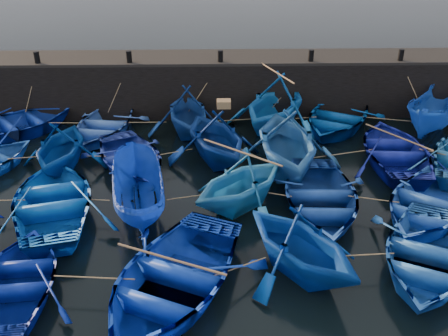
{
  "coord_description": "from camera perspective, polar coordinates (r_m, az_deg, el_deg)",
  "views": [
    {
      "loc": [
        -0.38,
        -12.02,
        8.79
      ],
      "look_at": [
        0.0,
        3.2,
        0.7
      ],
      "focal_mm": 40.0,
      "sensor_mm": 36.0,
      "label": 1
    }
  ],
  "objects": [
    {
      "name": "ground",
      "position": [
        14.9,
        0.31,
        -8.18
      ],
      "size": [
        120.0,
        120.0,
        0.0
      ],
      "primitive_type": "plane",
      "color": "black",
      "rests_on": "ground"
    },
    {
      "name": "quay_wall",
      "position": [
        23.75,
        -0.44,
        9.47
      ],
      "size": [
        26.0,
        2.5,
        2.5
      ],
      "primitive_type": "cube",
      "color": "black",
      "rests_on": "ground"
    },
    {
      "name": "quay_top",
      "position": [
        23.37,
        -0.46,
        12.52
      ],
      "size": [
        26.0,
        2.5,
        0.12
      ],
      "primitive_type": "cube",
      "color": "black",
      "rests_on": "quay_wall"
    },
    {
      "name": "bollard_0",
      "position": [
        23.68,
        -20.6,
        11.75
      ],
      "size": [
        0.24,
        0.24,
        0.5
      ],
      "primitive_type": "cylinder",
      "color": "black",
      "rests_on": "quay_top"
    },
    {
      "name": "bollard_1",
      "position": [
        22.71,
        -10.8,
        12.38
      ],
      "size": [
        0.24,
        0.24,
        0.5
      ],
      "primitive_type": "cylinder",
      "color": "black",
      "rests_on": "quay_top"
    },
    {
      "name": "bollard_2",
      "position": [
        22.42,
        -0.42,
        12.67
      ],
      "size": [
        0.24,
        0.24,
        0.5
      ],
      "primitive_type": "cylinder",
      "color": "black",
      "rests_on": "quay_top"
    },
    {
      "name": "bollard_3",
      "position": [
        22.84,
        9.92,
        12.55
      ],
      "size": [
        0.24,
        0.24,
        0.5
      ],
      "primitive_type": "cylinder",
      "color": "black",
      "rests_on": "quay_top"
    },
    {
      "name": "bollard_4",
      "position": [
        23.93,
        19.57,
        12.08
      ],
      "size": [
        0.24,
        0.24,
        0.5
      ],
      "primitive_type": "cylinder",
      "color": "black",
      "rests_on": "quay_top"
    },
    {
      "name": "boat_0",
      "position": [
        23.03,
        -22.63,
        4.72
      ],
      "size": [
        6.21,
        5.99,
        1.05
      ],
      "primitive_type": "imported",
      "rotation": [
        0.0,
        0.0,
        2.25
      ],
      "color": "navy",
      "rests_on": "ground"
    },
    {
      "name": "boat_1",
      "position": [
        21.92,
        -13.64,
        4.86
      ],
      "size": [
        3.94,
        5.01,
        0.94
      ],
      "primitive_type": "imported",
      "rotation": [
        0.0,
        0.0,
        -0.16
      ],
      "color": "blue",
      "rests_on": "ground"
    },
    {
      "name": "boat_2",
      "position": [
        21.24,
        -4.24,
        6.54
      ],
      "size": [
        3.86,
        4.35,
        2.11
      ],
      "primitive_type": "imported",
      "rotation": [
        0.0,
        0.0,
        0.11
      ],
      "color": "navy",
      "rests_on": "ground"
    },
    {
      "name": "boat_3",
      "position": [
        21.54,
        5.9,
        7.43
      ],
      "size": [
        6.02,
        6.29,
        2.56
      ],
      "primitive_type": "imported",
      "rotation": [
        0.0,
        0.0,
        -0.5
      ],
      "color": "blue",
      "rests_on": "ground"
    },
    {
      "name": "boat_4",
      "position": [
        22.47,
        12.77,
        5.7
      ],
      "size": [
        5.68,
        6.25,
        1.06
      ],
      "primitive_type": "imported",
      "rotation": [
        0.0,
        0.0,
        -0.51
      ],
      "color": "navy",
      "rests_on": "ground"
    },
    {
      "name": "boat_5",
      "position": [
        23.12,
        22.98,
        5.74
      ],
      "size": [
        4.28,
        4.68,
        1.79
      ],
      "primitive_type": "imported",
      "rotation": [
        0.0,
        0.0,
        -0.69
      ],
      "color": "blue",
      "rests_on": "ground"
    },
    {
      "name": "boat_7",
      "position": [
        19.14,
        -18.17,
        2.44
      ],
      "size": [
        3.4,
        3.89,
        1.97
      ],
      "primitive_type": "imported",
      "rotation": [
        0.0,
        0.0,
        3.09
      ],
      "color": "navy",
      "rests_on": "ground"
    },
    {
      "name": "boat_8",
      "position": [
        18.76,
        -10.62,
        1.13
      ],
      "size": [
        4.8,
        5.44,
        0.94
      ],
      "primitive_type": "imported",
      "rotation": [
        0.0,
        0.0,
        0.43
      ],
      "color": "#243A9D",
      "rests_on": "ground"
    },
    {
      "name": "boat_9",
      "position": [
        18.72,
        -0.95,
        3.77
      ],
      "size": [
        4.92,
        5.25,
        2.22
      ],
      "primitive_type": "imported",
      "rotation": [
        0.0,
        0.0,
        3.51
      ],
      "color": "navy",
      "rests_on": "ground"
    },
    {
      "name": "boat_10",
      "position": [
        18.05,
        7.22,
        3.2
      ],
      "size": [
        4.43,
        5.08,
        2.58
      ],
      "primitive_type": "imported",
      "rotation": [
        0.0,
        0.0,
        3.18
      ],
      "color": "#245F9E",
      "rests_on": "ground"
    },
    {
      "name": "boat_11",
      "position": [
        20.02,
        19.01,
        1.97
      ],
      "size": [
        3.95,
        5.27,
        1.04
      ],
      "primitive_type": "imported",
      "rotation": [
        0.0,
        0.0,
        3.07
      ],
      "color": "navy",
      "rests_on": "ground"
    },
    {
      "name": "boat_14",
      "position": [
        16.61,
        -18.86,
        -3.47
      ],
      "size": [
        4.85,
        5.94,
        1.08
      ],
      "primitive_type": "imported",
      "rotation": [
        0.0,
        0.0,
        3.38
      ],
      "color": "#0A4EBC",
      "rests_on": "ground"
    },
    {
      "name": "boat_15",
      "position": [
        15.78,
        -9.86,
        -2.77
      ],
      "size": [
        2.36,
        4.51,
        1.66
      ],
      "primitive_type": "imported",
      "rotation": [
        0.0,
        0.0,
        3.32
      ],
      "color": "#0F36A3",
      "rests_on": "ground"
    },
    {
      "name": "boat_16",
      "position": [
        15.84,
        1.94,
        -1.51
      ],
      "size": [
        4.99,
        4.95,
        1.99
      ],
      "primitive_type": "imported",
      "rotation": [
        0.0,
        0.0,
        -0.85
      ],
      "color": "#2273BA",
      "rests_on": "ground"
    },
    {
      "name": "boat_17",
      "position": [
        16.2,
        10.92,
        -3.29
      ],
      "size": [
        3.85,
        5.18,
        1.03
      ],
      "primitive_type": "imported",
      "rotation": [
        0.0,
        0.0,
        -0.06
      ],
      "color": "navy",
      "rests_on": "ground"
    },
    {
      "name": "boat_18",
      "position": [
        16.87,
        22.22,
        -3.75
      ],
      "size": [
        5.69,
        5.96,
        1.01
      ],
      "primitive_type": "imported",
      "rotation": [
        0.0,
        0.0,
        -0.65
      ],
      "color": "blue",
      "rests_on": "ground"
    },
    {
      "name": "boat_21",
      "position": [
        13.82,
        -22.42,
        -11.77
      ],
      "size": [
        3.31,
        4.38,
        0.86
      ],
      "primitive_type": "imported",
      "rotation": [
        0.0,
        0.0,
        3.23
      ],
      "color": "navy",
      "rests_on": "ground"
    },
    {
      "name": "boat_22",
      "position": [
        12.73,
        -6.04,
        -12.41
      ],
      "size": [
        5.84,
        6.62,
        1.14
      ],
      "primitive_type": "imported",
      "rotation": [
        0.0,
        0.0,
        -0.43
      ],
      "color": "#0A30B5",
      "rests_on": "ground"
    },
    {
      "name": "boat_23",
      "position": [
        13.22,
        8.78,
        -8.46
      ],
      "size": [
        4.94,
        5.05,
        2.02
      ],
      "primitive_type": "imported",
      "rotation": [
        0.0,
        0.0,
        0.64
      ],
      "color": "navy",
      "rests_on": "ground"
    },
    {
      "name": "boat_24",
      "position": [
        14.57,
        22.2,
        -9.11
      ],
      "size": [
        5.24,
        5.87,
        1.0
      ],
      "primitive_type": "imported",
      "rotation": [
        0.0,
        0.0,
        -0.46
      ],
      "color": "#1B54AE",
      "rests_on": "ground"
    },
    {
      "name": "wooden_crate",
      "position": [
        18.25,
        -0.03,
        7.35
      ],
      "size": [
        0.51,
        0.42,
        0.27
      ],
      "primitive_type": "cube",
      "color": "brown",
      "rests_on": "boat_9"
    },
    {
      "name": "mooring_ropes",
      "position": [
        18.67,
        0.98,
        2.86
      ],
      "size": [
        17.86,
        11.9,
        2.1
      ],
      "color": "tan",
      "rests_on": "ground"
    },
    {
      "name": "loose_oars",
      "position": [
        16.82,
        6.78,
        2.9
      ],
      "size": [
        10.26,
        12.43,
        1.58
      ],
      "color": "#99724C",
      "rests_on": "ground"
    }
  ]
}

